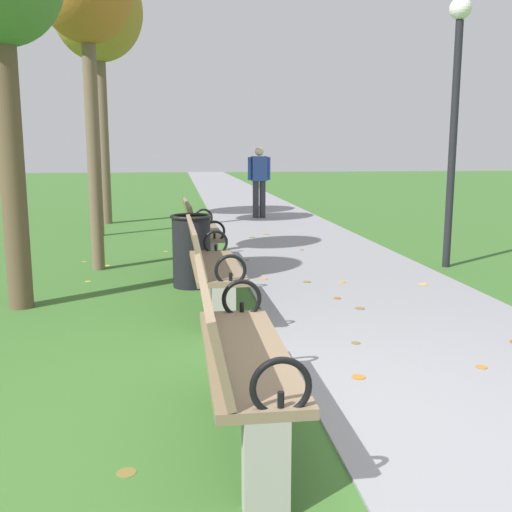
# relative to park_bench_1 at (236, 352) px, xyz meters

# --- Properties ---
(ground_plane) EXTENTS (80.00, 80.00, 0.00)m
(ground_plane) POSITION_rel_park_bench_1_xyz_m (0.50, -0.10, -0.49)
(ground_plane) COLOR #386628
(paved_walkway) EXTENTS (2.52, 44.00, 0.02)m
(paved_walkway) POSITION_rel_park_bench_1_xyz_m (1.76, 17.90, -0.48)
(paved_walkway) COLOR gray
(paved_walkway) RESTS_ON ground
(park_bench_1) EXTENTS (0.47, 1.60, 0.90)m
(park_bench_1) POSITION_rel_park_bench_1_xyz_m (0.00, 0.00, 0.00)
(park_bench_1) COLOR #7A664C
(park_bench_1) RESTS_ON ground
(park_bench_2) EXTENTS (0.50, 1.61, 0.90)m
(park_bench_2) POSITION_rel_park_bench_1_xyz_m (0.00, 2.49, 0.00)
(park_bench_2) COLOR #7A664C
(park_bench_2) RESTS_ON ground
(park_bench_3) EXTENTS (0.54, 1.62, 0.90)m
(park_bench_3) POSITION_rel_park_bench_1_xyz_m (0.00, 4.89, 0.00)
(park_bench_3) COLOR #7A664C
(park_bench_3) RESTS_ON ground
(tree_4) EXTENTS (1.83, 1.83, 5.38)m
(tree_4) POSITION_rel_park_bench_1_xyz_m (-1.82, 10.07, 3.81)
(tree_4) COLOR brown
(tree_4) RESTS_ON ground
(pedestrian_walking) EXTENTS (0.53, 0.25, 1.62)m
(pedestrian_walking) POSITION_rel_park_bench_1_xyz_m (1.59, 10.56, 0.44)
(pedestrian_walking) COLOR #2D2D38
(pedestrian_walking) RESTS_ON paved_walkway
(trash_bin) EXTENTS (0.48, 0.48, 0.84)m
(trash_bin) POSITION_rel_park_bench_1_xyz_m (-0.15, 3.75, -0.06)
(trash_bin) COLOR black
(trash_bin) RESTS_ON ground
(lamp_post) EXTENTS (0.28, 0.28, 3.48)m
(lamp_post) POSITION_rel_park_bench_1_xyz_m (3.32, 4.48, 1.82)
(lamp_post) COLOR black
(lamp_post) RESTS_ON ground
(scattered_leaves) EXTENTS (4.30, 9.36, 0.02)m
(scattered_leaves) POSITION_rel_park_bench_1_xyz_m (0.88, 3.26, -0.47)
(scattered_leaves) COLOR #93511E
(scattered_leaves) RESTS_ON ground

